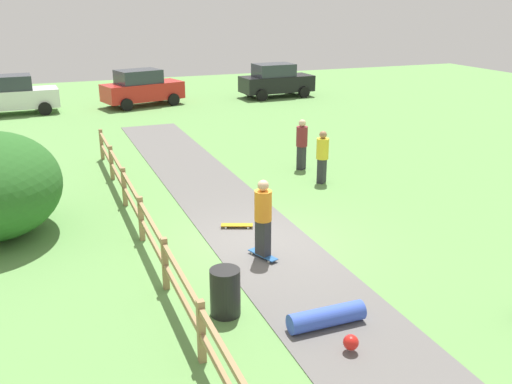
# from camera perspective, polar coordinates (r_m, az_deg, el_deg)

# --- Properties ---
(ground_plane) EXTENTS (60.00, 60.00, 0.00)m
(ground_plane) POSITION_cam_1_polar(r_m,az_deg,el_deg) (13.40, 0.69, -5.29)
(ground_plane) COLOR #60934C
(asphalt_path) EXTENTS (2.40, 28.00, 0.02)m
(asphalt_path) POSITION_cam_1_polar(r_m,az_deg,el_deg) (13.40, 0.69, -5.25)
(asphalt_path) COLOR #605E5B
(asphalt_path) RESTS_ON ground_plane
(wooden_fence) EXTENTS (0.12, 18.12, 1.10)m
(wooden_fence) POSITION_cam_1_polar(r_m,az_deg,el_deg) (12.48, -10.47, -4.20)
(wooden_fence) COLOR #997A51
(wooden_fence) RESTS_ON ground_plane
(trash_bin) EXTENTS (0.56, 0.56, 0.90)m
(trash_bin) POSITION_cam_1_polar(r_m,az_deg,el_deg) (10.44, -3.13, -10.05)
(trash_bin) COLOR black
(trash_bin) RESTS_ON ground_plane
(skater_riding) EXTENTS (0.49, 0.82, 1.82)m
(skater_riding) POSITION_cam_1_polar(r_m,az_deg,el_deg) (12.30, 0.72, -2.36)
(skater_riding) COLOR #265999
(skater_riding) RESTS_ON asphalt_path
(skater_fallen) EXTENTS (1.43, 1.14, 0.36)m
(skater_fallen) POSITION_cam_1_polar(r_m,az_deg,el_deg) (10.20, 7.33, -12.59)
(skater_fallen) COLOR blue
(skater_fallen) RESTS_ON asphalt_path
(skateboard_loose) EXTENTS (0.82, 0.48, 0.08)m
(skateboard_loose) POSITION_cam_1_polar(r_m,az_deg,el_deg) (14.27, -1.93, -3.36)
(skateboard_loose) COLOR #BF8C19
(skateboard_loose) RESTS_ON asphalt_path
(bystander_yellow) EXTENTS (0.54, 0.54, 1.66)m
(bystander_yellow) POSITION_cam_1_polar(r_m,az_deg,el_deg) (17.67, 6.71, 3.77)
(bystander_yellow) COLOR #2D2D33
(bystander_yellow) RESTS_ON ground_plane
(bystander_maroon) EXTENTS (0.53, 0.53, 1.70)m
(bystander_maroon) POSITION_cam_1_polar(r_m,az_deg,el_deg) (19.05, 4.64, 5.04)
(bystander_maroon) COLOR #2D2D33
(bystander_maroon) RESTS_ON ground_plane
(parked_car_white) EXTENTS (4.27, 2.14, 1.92)m
(parked_car_white) POSITION_cam_1_polar(r_m,az_deg,el_deg) (30.83, -23.38, 8.98)
(parked_car_white) COLOR silver
(parked_car_white) RESTS_ON ground_plane
(parked_car_red) EXTENTS (4.49, 2.77, 1.92)m
(parked_car_red) POSITION_cam_1_polar(r_m,az_deg,el_deg) (31.25, -11.45, 10.26)
(parked_car_red) COLOR red
(parked_car_red) RESTS_ON ground_plane
(parked_car_black) EXTENTS (4.27, 2.15, 1.92)m
(parked_car_black) POSITION_cam_1_polar(r_m,az_deg,el_deg) (33.48, 2.03, 11.18)
(parked_car_black) COLOR black
(parked_car_black) RESTS_ON ground_plane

